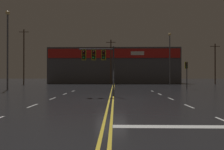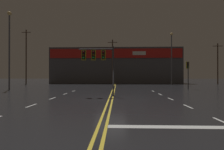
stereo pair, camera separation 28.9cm
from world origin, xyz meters
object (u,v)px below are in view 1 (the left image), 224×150
(streetlight_median_approach, at_px, (8,40))
(traffic_signal_median, at_px, (98,58))
(streetlight_near_right, at_px, (170,52))
(traffic_signal_corner_northeast, at_px, (187,69))

(streetlight_median_approach, bearing_deg, traffic_signal_median, -29.06)
(streetlight_near_right, relative_size, streetlight_median_approach, 0.99)
(traffic_signal_corner_northeast, bearing_deg, streetlight_near_right, 84.87)
(streetlight_near_right, height_order, streetlight_median_approach, streetlight_median_approach)
(streetlight_near_right, bearing_deg, traffic_signal_median, -123.22)
(streetlight_median_approach, bearing_deg, traffic_signal_corner_northeast, 3.72)
(traffic_signal_median, bearing_deg, streetlight_median_approach, 150.94)
(traffic_signal_corner_northeast, bearing_deg, traffic_signal_median, -143.13)
(traffic_signal_median, xyz_separation_m, traffic_signal_corner_northeast, (11.85, 8.89, -0.70))
(traffic_signal_median, xyz_separation_m, streetlight_median_approach, (-13.08, 7.27, 3.18))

